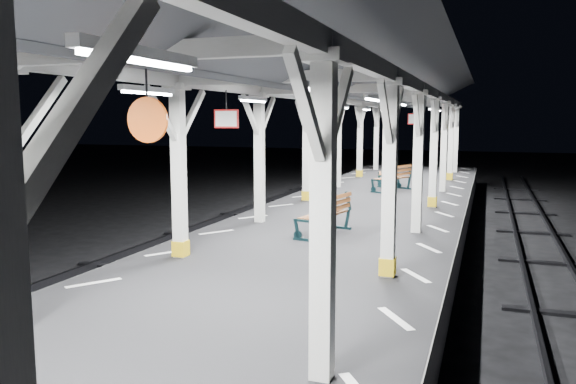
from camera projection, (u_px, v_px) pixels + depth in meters
The scene contains 8 objects.
ground at pixel (231, 363), 8.46m from camera, with size 120.00×120.00×0.00m, color black.
platform at pixel (230, 331), 8.40m from camera, with size 6.00×50.00×1.00m, color black.
hazard_stripes_left at pixel (94, 283), 9.15m from camera, with size 1.00×48.00×0.01m, color silver.
hazard_stripes_right at pixel (396, 318), 7.52m from camera, with size 1.00×48.00×0.01m, color silver.
canopy at pixel (226, 55), 7.86m from camera, with size 5.40×49.00×4.65m.
bench_mid at pixel (328, 214), 12.88m from camera, with size 0.96×1.83×0.94m.
bench_far at pixel (394, 177), 20.74m from camera, with size 1.30×1.90×0.97m.
bench_extra at pixel (388, 173), 22.73m from camera, with size 0.93×1.79×0.92m.
Camera 1 is at (3.52, -7.30, 3.66)m, focal length 35.00 mm.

